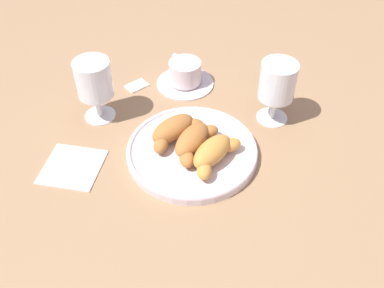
# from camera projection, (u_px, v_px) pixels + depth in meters

# --- Properties ---
(ground_plane) EXTENTS (2.20, 2.20, 0.00)m
(ground_plane) POSITION_uv_depth(u_px,v_px,m) (187.00, 146.00, 0.91)
(ground_plane) COLOR #997551
(pastry_plate) EXTENTS (0.26, 0.26, 0.02)m
(pastry_plate) POSITION_uv_depth(u_px,v_px,m) (192.00, 151.00, 0.88)
(pastry_plate) COLOR silver
(pastry_plate) RESTS_ON ground_plane
(croissant_large) EXTENTS (0.13, 0.09, 0.04)m
(croissant_large) POSITION_uv_depth(u_px,v_px,m) (174.00, 130.00, 0.88)
(croissant_large) COLOR #AD6B33
(croissant_large) RESTS_ON pastry_plate
(croissant_small) EXTENTS (0.14, 0.07, 0.04)m
(croissant_small) POSITION_uv_depth(u_px,v_px,m) (193.00, 141.00, 0.86)
(croissant_small) COLOR #AD6B33
(croissant_small) RESTS_ON pastry_plate
(croissant_extra) EXTENTS (0.13, 0.08, 0.04)m
(croissant_extra) POSITION_uv_depth(u_px,v_px,m) (213.00, 153.00, 0.84)
(croissant_extra) COLOR #CC893D
(croissant_extra) RESTS_ON pastry_plate
(coffee_cup_near) EXTENTS (0.14, 0.14, 0.06)m
(coffee_cup_near) POSITION_uv_depth(u_px,v_px,m) (185.00, 75.00, 1.04)
(coffee_cup_near) COLOR silver
(coffee_cup_near) RESTS_ON ground_plane
(juice_glass_left) EXTENTS (0.08, 0.08, 0.14)m
(juice_glass_left) POSITION_uv_depth(u_px,v_px,m) (94.00, 82.00, 0.91)
(juice_glass_left) COLOR white
(juice_glass_left) RESTS_ON ground_plane
(juice_glass_right) EXTENTS (0.08, 0.08, 0.14)m
(juice_glass_right) POSITION_uv_depth(u_px,v_px,m) (277.00, 83.00, 0.91)
(juice_glass_right) COLOR white
(juice_glass_right) RESTS_ON ground_plane
(sugar_packet) EXTENTS (0.06, 0.05, 0.01)m
(sugar_packet) POSITION_uv_depth(u_px,v_px,m) (137.00, 85.00, 1.05)
(sugar_packet) COLOR white
(sugar_packet) RESTS_ON ground_plane
(folded_napkin) EXTENTS (0.14, 0.14, 0.01)m
(folded_napkin) POSITION_uv_depth(u_px,v_px,m) (72.00, 166.00, 0.86)
(folded_napkin) COLOR silver
(folded_napkin) RESTS_ON ground_plane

